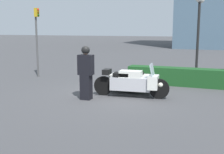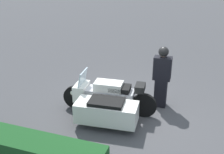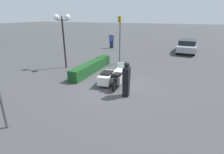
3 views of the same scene
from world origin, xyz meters
name	(u,v)px [view 2 (image 2 of 3)]	position (x,y,z in m)	size (l,w,h in m)	color
ground_plane	(135,115)	(0.00, 0.00, 0.00)	(160.00, 160.00, 0.00)	#424244
police_motorcycle	(104,103)	(0.71, 0.47, 0.47)	(2.60, 1.38, 1.16)	black
officer_rider	(162,76)	(-0.54, -0.76, 0.93)	(0.49, 0.31, 1.76)	black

